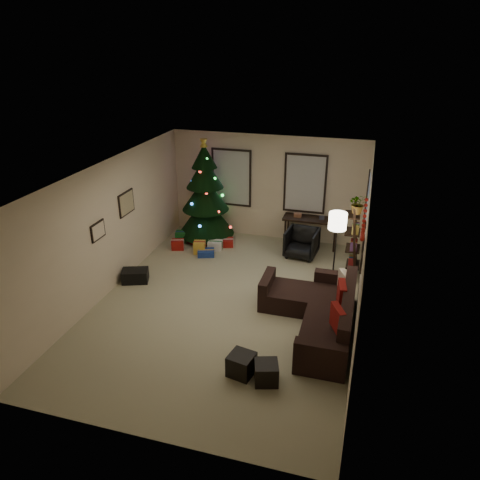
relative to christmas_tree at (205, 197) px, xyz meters
The scene contains 29 objects.
floor 3.52m from the christmas_tree, 63.21° to the right, with size 7.00×7.00×0.00m, color tan.
ceiling 3.69m from the christmas_tree, 63.21° to the right, with size 7.00×7.00×0.00m, color white.
wall_back 1.61m from the christmas_tree, 19.13° to the left, with size 5.00×5.00×0.00m, color beige.
wall_front 6.65m from the christmas_tree, 76.93° to the right, with size 5.00×5.00×0.00m, color beige.
wall_left 3.15m from the christmas_tree, 108.49° to the right, with size 7.00×7.00×0.00m, color beige.
wall_right 5.00m from the christmas_tree, 36.64° to the right, with size 7.00×7.00×0.00m, color beige.
window_back_left 0.86m from the christmas_tree, 41.59° to the left, with size 1.05×0.06×1.50m.
window_back_right 2.54m from the christmas_tree, 11.33° to the left, with size 1.05×0.06×1.50m.
window_right_wall 4.01m from the christmas_tree, ahead, with size 0.06×0.90×1.30m.
christmas_tree is the anchor object (origin of this frame).
presents 1.24m from the christmas_tree, 81.89° to the right, with size 1.50×1.00×0.30m.
sofa 4.74m from the christmas_tree, 43.91° to the right, with size 1.78×2.60×0.84m.
pillow_red_a 5.40m from the christmas_tree, 46.34° to the right, with size 0.11×0.42×0.42m, color maroon.
pillow_red_b 4.87m from the christmas_tree, 39.92° to the right, with size 0.12×0.46×0.46m, color maroon.
pillow_cream 4.54m from the christmas_tree, 34.54° to the right, with size 0.11×0.37×0.37m, color beige.
ottoman_near 5.51m from the christmas_tree, 64.35° to the right, with size 0.38×0.38×0.36m, color black.
ottoman_far 5.76m from the christmas_tree, 60.84° to the right, with size 0.36×0.36×0.34m, color black.
desk 2.75m from the christmas_tree, ahead, with size 1.40×0.50×0.75m.
desk_chair 2.72m from the christmas_tree, ahead, with size 0.68×0.63×0.69m, color black.
bookshelf 4.00m from the christmas_tree, 17.38° to the right, with size 0.30×0.51×1.71m.
potted_plant 4.09m from the christmas_tree, 19.17° to the right, with size 0.50×0.43×0.56m, color #4C4C4C.
floor_lamp 3.91m from the christmas_tree, 27.53° to the right, with size 0.36×0.36×1.71m.
art_map 2.47m from the christmas_tree, 113.79° to the right, with size 0.04×0.60×0.50m.
art_abstract 3.52m from the christmas_tree, 106.17° to the right, with size 0.04×0.45×0.35m.
gallery 5.04m from the christmas_tree, 37.46° to the right, with size 0.03×1.25×0.54m.
garland 4.96m from the christmas_tree, 35.93° to the right, with size 0.08×1.90×0.30m, color #A5140C, non-canonical shape.
stocking_left 1.52m from the christmas_tree, 23.10° to the left, with size 0.20×0.05×0.36m.
stocking_right 1.83m from the christmas_tree, 19.30° to the left, with size 0.20×0.05×0.36m.
storage_bin 2.92m from the christmas_tree, 104.42° to the right, with size 0.55×0.37×0.28m, color black.
Camera 1 is at (2.43, -7.49, 4.92)m, focal length 34.45 mm.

